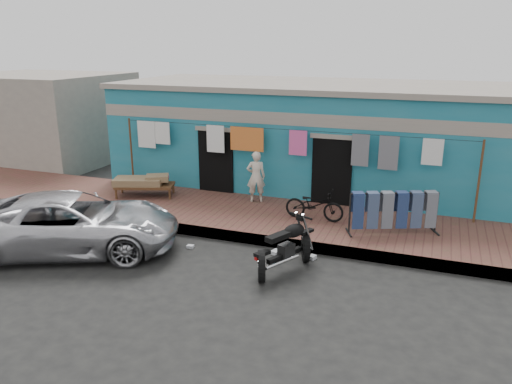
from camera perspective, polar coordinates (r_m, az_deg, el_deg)
name	(u,v)px	position (r m, az deg, el deg)	size (l,w,h in m)	color
ground	(223,270)	(10.61, -3.83, -8.90)	(80.00, 80.00, 0.00)	black
sidewalk	(269,219)	(13.14, 1.53, -3.10)	(28.00, 3.00, 0.25)	brown
curb	(249,238)	(11.86, -0.76, -5.33)	(28.00, 0.10, 0.25)	gray
building	(309,135)	(16.44, 6.12, 6.49)	(12.20, 5.20, 3.36)	#197087
neighbor_left	(42,117)	(21.89, -23.24, 7.84)	(6.00, 5.00, 3.40)	#9E9384
clothesline	(271,146)	(13.94, 1.73, 5.29)	(10.06, 0.06, 2.10)	brown
car	(71,222)	(12.02, -20.35, -3.28)	(2.21, 4.87, 1.37)	silver
seated_person	(256,177)	(13.97, 0.00, 1.76)	(0.52, 0.35, 1.45)	beige
bicycle	(314,201)	(12.67, 6.70, -1.07)	(0.53, 1.50, 0.97)	black
motorcycle	(285,246)	(10.37, 3.30, -6.14)	(1.27, 1.82, 1.11)	black
charpoy	(145,186)	(14.95, -12.57, 0.65)	(1.92, 1.37, 0.59)	brown
jeans_rack	(393,212)	(12.13, 15.43, -2.20)	(2.17, 1.25, 1.04)	black
litter_a	(190,247)	(11.75, -7.51, -6.20)	(0.15, 0.12, 0.07)	silver
litter_b	(312,257)	(11.14, 6.46, -7.43)	(0.17, 0.13, 0.08)	silver
litter_c	(276,252)	(11.35, 2.28, -6.88)	(0.20, 0.16, 0.08)	silver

